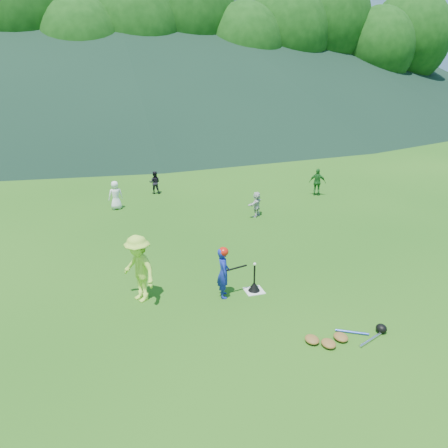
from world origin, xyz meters
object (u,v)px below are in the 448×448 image
batter_child (223,273)px  fielder_d (256,204)px  fielder_b (155,182)px  home_plate (254,291)px  fielder_a (116,195)px  equipment_pile (341,337)px  fielder_c (317,182)px  batting_tee (254,286)px  adult_coach (139,269)px

batter_child → fielder_d: bearing=-19.1°
batter_child → fielder_b: size_ratio=1.28×
home_plate → fielder_d: (2.12, 5.30, 0.46)m
fielder_a → fielder_b: bearing=-142.6°
fielder_a → equipment_pile: size_ratio=0.62×
batter_child → fielder_a: bearing=23.8°
fielder_b → fielder_c: size_ratio=0.85×
fielder_d → equipment_pile: (-1.16, -7.74, -0.40)m
fielder_b → equipment_pile: size_ratio=0.55×
fielder_b → batting_tee: bearing=113.3°
fielder_d → adult_coach: bearing=4.4°
batter_child → fielder_c: size_ratio=1.08×
fielder_b → batter_child: bearing=108.5°
home_plate → fielder_b: bearing=95.8°
fielder_c → batter_child: bearing=80.3°
fielder_a → batter_child: bearing=97.4°
fielder_c → batting_tee: size_ratio=1.71×
adult_coach → fielder_a: adult_coach is taller
fielder_c → batting_tee: (-5.60, -7.09, -0.45)m
batter_child → fielder_c: bearing=-32.4°
batter_child → adult_coach: (-1.93, 0.42, 0.19)m
equipment_pile → batting_tee: bearing=111.4°
home_plate → fielder_c: size_ratio=0.39×
fielder_a → fielder_d: 5.44m
fielder_c → equipment_pile: bearing=96.3°
adult_coach → fielder_d: (4.85, 4.89, -0.35)m
batter_child → fielder_d: size_ratio=1.34×
fielder_a → fielder_b: 2.48m
fielder_a → batting_tee: fielder_a is taller
batting_tee → fielder_b: bearing=95.8°
home_plate → fielder_c: bearing=51.7°
batter_child → equipment_pile: batter_child is taller
batting_tee → fielder_d: bearing=68.2°
fielder_b → fielder_d: 5.18m
adult_coach → fielder_b: bearing=140.7°
batting_tee → equipment_pile: batting_tee is taller
batter_child → fielder_b: 9.46m
batter_child → batting_tee: 0.94m
adult_coach → fielder_c: 10.68m
batter_child → adult_coach: size_ratio=0.77×
adult_coach → batting_tee: 2.85m
batter_child → batting_tee: bearing=-79.9°
batter_child → fielder_d: 6.06m
fielder_d → equipment_pile: bearing=40.6°
batter_child → equipment_pile: 3.05m
home_plate → batter_child: (-0.80, -0.01, 0.62)m
home_plate → fielder_d: fielder_d is taller
home_plate → adult_coach: (-2.73, 0.42, 0.81)m
batter_child → fielder_c: (6.40, 7.10, -0.05)m
fielder_b → batting_tee: 9.51m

